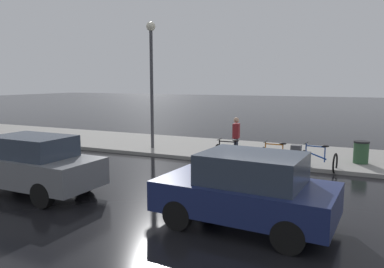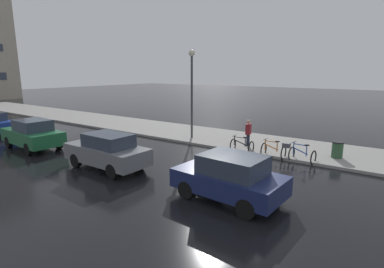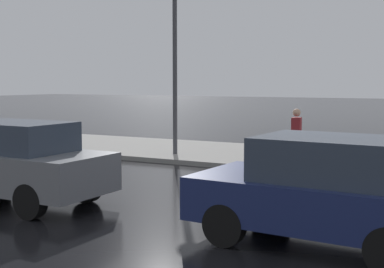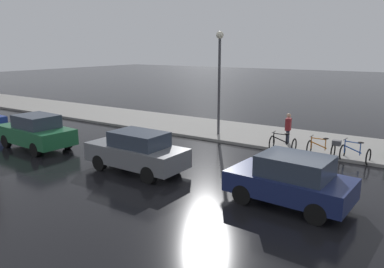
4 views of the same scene
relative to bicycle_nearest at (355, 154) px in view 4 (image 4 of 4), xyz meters
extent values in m
plane|color=black|center=(-3.76, 1.24, -0.39)|extent=(140.00, 140.00, 0.00)
cube|color=gray|center=(2.24, 11.24, -0.32)|extent=(4.80, 60.00, 0.14)
torus|color=black|center=(0.06, 0.53, -0.04)|extent=(0.70, 0.14, 0.70)
torus|color=black|center=(-0.06, -0.53, -0.04)|extent=(0.70, 0.14, 0.70)
cube|color=#234CA8|center=(-0.02, -0.19, 0.22)|extent=(0.04, 0.04, 0.53)
cube|color=#234CA8|center=(0.05, 0.45, 0.25)|extent=(0.04, 0.04, 0.59)
cube|color=#234CA8|center=(0.02, 0.13, 0.48)|extent=(0.11, 0.64, 0.04)
cube|color=#234CA8|center=(0.01, 0.10, 0.17)|extent=(0.12, 0.72, 0.26)
ellipsoid|color=black|center=(-0.02, -0.19, 0.52)|extent=(0.17, 0.27, 0.07)
cylinder|color=black|center=(0.05, 0.45, 0.57)|extent=(0.50, 0.09, 0.03)
torus|color=black|center=(-0.06, 1.93, -0.03)|extent=(0.73, 0.07, 0.73)
torus|color=black|center=(-0.08, 0.89, -0.03)|extent=(0.73, 0.07, 0.73)
cube|color=orange|center=(-0.07, 1.23, 0.23)|extent=(0.04, 0.04, 0.51)
cube|color=orange|center=(-0.07, 1.85, 0.25)|extent=(0.04, 0.04, 0.55)
cube|color=orange|center=(-0.07, 1.54, 0.46)|extent=(0.04, 0.63, 0.04)
cube|color=orange|center=(-0.07, 1.51, 0.18)|extent=(0.05, 0.71, 0.26)
ellipsoid|color=black|center=(-0.07, 1.23, 0.51)|extent=(0.14, 0.26, 0.07)
cylinder|color=black|center=(-0.07, 1.85, 0.54)|extent=(0.50, 0.03, 0.03)
cube|color=#4C4C51|center=(-0.08, 0.77, 0.38)|extent=(0.28, 0.34, 0.22)
torus|color=black|center=(-0.03, 3.72, -0.04)|extent=(0.71, 0.07, 0.71)
torus|color=black|center=(-0.02, 2.64, -0.04)|extent=(0.71, 0.07, 0.71)
cube|color=black|center=(-0.03, 2.99, 0.21)|extent=(0.04, 0.04, 0.50)
cube|color=black|center=(-0.03, 3.64, 0.22)|extent=(0.04, 0.04, 0.52)
cube|color=black|center=(-0.03, 3.31, 0.44)|extent=(0.04, 0.65, 0.04)
cube|color=black|center=(-0.03, 3.29, 0.16)|extent=(0.05, 0.73, 0.26)
ellipsoid|color=black|center=(-0.03, 2.99, 0.49)|extent=(0.14, 0.26, 0.07)
cylinder|color=black|center=(-0.03, 3.64, 0.51)|extent=(0.50, 0.03, 0.03)
cube|color=navy|center=(-5.79, 0.90, 0.26)|extent=(2.15, 3.85, 0.66)
cube|color=#2D3847|center=(-5.80, 0.75, 0.90)|extent=(1.70, 2.17, 0.63)
cylinder|color=black|center=(-6.57, 2.11, -0.07)|extent=(0.26, 0.65, 0.64)
cylinder|color=black|center=(-4.86, 2.00, -0.07)|extent=(0.26, 0.65, 0.64)
cylinder|color=black|center=(-6.72, -0.20, -0.07)|extent=(0.26, 0.65, 0.64)
cylinder|color=black|center=(-5.01, -0.32, -0.07)|extent=(0.26, 0.65, 0.64)
cube|color=slate|center=(-5.96, 7.01, 0.29)|extent=(1.80, 4.19, 0.73)
cube|color=#2D3847|center=(-5.97, 6.85, 0.94)|extent=(1.45, 2.16, 0.57)
cylinder|color=black|center=(-6.69, 8.32, -0.07)|extent=(0.23, 0.64, 0.64)
cylinder|color=black|center=(-5.18, 8.28, -0.07)|extent=(0.23, 0.64, 0.64)
cylinder|color=black|center=(-6.75, 5.75, -0.07)|extent=(0.23, 0.64, 0.64)
cylinder|color=black|center=(-5.24, 5.71, -0.07)|extent=(0.23, 0.64, 0.64)
cube|color=#1E6038|center=(-6.00, 13.43, 0.30)|extent=(2.11, 4.28, 0.74)
cube|color=#2D3847|center=(-6.01, 13.26, 0.97)|extent=(1.64, 2.06, 0.60)
cylinder|color=black|center=(-6.74, 14.77, -0.07)|extent=(0.26, 0.65, 0.64)
cylinder|color=black|center=(-5.09, 14.67, -0.07)|extent=(0.26, 0.65, 0.64)
cylinder|color=black|center=(-6.90, 12.19, -0.07)|extent=(0.26, 0.65, 0.64)
cylinder|color=black|center=(-5.26, 12.09, -0.07)|extent=(0.26, 0.65, 0.64)
cylinder|color=black|center=(-5.08, 18.18, -0.07)|extent=(0.26, 0.65, 0.64)
cylinder|color=#1E2333|center=(1.01, 3.33, 0.01)|extent=(0.14, 0.14, 0.80)
cylinder|color=#1E2333|center=(1.19, 3.35, 0.01)|extent=(0.14, 0.14, 0.80)
cube|color=maroon|center=(1.10, 3.34, 0.71)|extent=(0.43, 0.29, 0.59)
sphere|color=tan|center=(1.10, 3.34, 1.14)|extent=(0.22, 0.22, 0.22)
cylinder|color=#424247|center=(1.00, 7.22, 2.24)|extent=(0.14, 0.14, 5.27)
sphere|color=#F2EACC|center=(1.00, 7.22, 5.03)|extent=(0.40, 0.40, 0.40)
camera|label=1|loc=(-13.27, -1.31, 2.70)|focal=35.00mm
camera|label=2|loc=(-14.42, -3.63, 3.96)|focal=28.00mm
camera|label=3|loc=(-13.54, -1.02, 2.01)|focal=50.00mm
camera|label=4|loc=(-16.60, -2.57, 4.41)|focal=35.00mm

